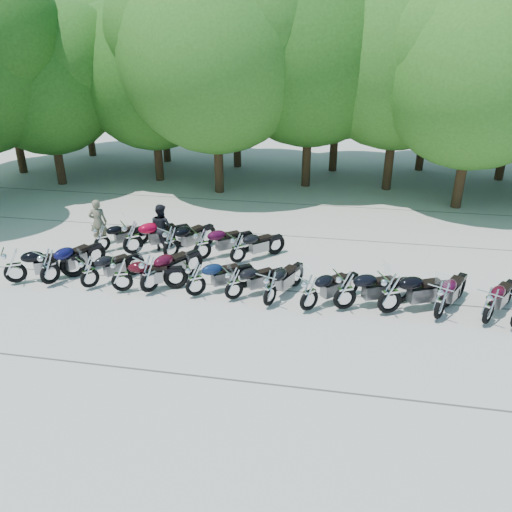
% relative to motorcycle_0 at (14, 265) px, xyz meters
% --- Properties ---
extents(ground, '(90.00, 90.00, 0.00)m').
position_rel_motorcycle_0_xyz_m(ground, '(7.45, -0.45, -0.67)').
color(ground, '#A9A298').
rests_on(ground, ground).
extents(tree_0, '(7.50, 7.50, 9.21)m').
position_rel_motorcycle_0_xyz_m(tree_0, '(-7.97, 12.54, 4.78)').
color(tree_0, '#3A2614').
rests_on(tree_0, ground).
extents(tree_1, '(6.97, 6.97, 8.55)m').
position_rel_motorcycle_0_xyz_m(tree_1, '(-4.60, 10.79, 4.39)').
color(tree_1, '#3A2614').
rests_on(tree_1, ground).
extents(tree_2, '(7.31, 7.31, 8.97)m').
position_rel_motorcycle_0_xyz_m(tree_2, '(0.19, 12.39, 4.64)').
color(tree_2, '#3A2614').
rests_on(tree_2, ground).
extents(tree_3, '(8.70, 8.70, 10.67)m').
position_rel_motorcycle_0_xyz_m(tree_3, '(3.87, 10.79, 5.65)').
color(tree_3, '#3A2614').
rests_on(tree_3, ground).
extents(tree_4, '(9.13, 9.13, 11.20)m').
position_rel_motorcycle_0_xyz_m(tree_4, '(7.98, 12.64, 5.97)').
color(tree_4, '#3A2614').
rests_on(tree_4, ground).
extents(tree_5, '(9.04, 9.04, 11.10)m').
position_rel_motorcycle_0_xyz_m(tree_5, '(12.06, 12.76, 5.90)').
color(tree_5, '#3A2614').
rests_on(tree_5, ground).
extents(tree_6, '(8.00, 8.00, 9.82)m').
position_rel_motorcycle_0_xyz_m(tree_6, '(15.00, 10.37, 5.14)').
color(tree_6, '#3A2614').
rests_on(tree_6, ground).
extents(tree_9, '(7.59, 7.59, 9.32)m').
position_rel_motorcycle_0_xyz_m(tree_9, '(-6.09, 17.14, 4.85)').
color(tree_9, '#3A2614').
rests_on(tree_9, ground).
extents(tree_10, '(7.78, 7.78, 9.55)m').
position_rel_motorcycle_0_xyz_m(tree_10, '(-0.84, 16.52, 4.99)').
color(tree_10, '#3A2614').
rests_on(tree_10, ground).
extents(tree_11, '(7.56, 7.56, 9.28)m').
position_rel_motorcycle_0_xyz_m(tree_11, '(3.68, 15.98, 4.83)').
color(tree_11, '#3A2614').
rests_on(tree_11, ground).
extents(tree_12, '(7.88, 7.88, 9.67)m').
position_rel_motorcycle_0_xyz_m(tree_12, '(9.25, 16.02, 5.06)').
color(tree_12, '#3A2614').
rests_on(tree_12, ground).
extents(tree_13, '(8.31, 8.31, 10.20)m').
position_rel_motorcycle_0_xyz_m(tree_13, '(14.14, 17.03, 5.37)').
color(tree_13, '#3A2614').
rests_on(tree_13, ground).
extents(motorcycle_0, '(2.42, 1.75, 1.34)m').
position_rel_motorcycle_0_xyz_m(motorcycle_0, '(0.00, 0.00, 0.00)').
color(motorcycle_0, black).
rests_on(motorcycle_0, ground).
extents(motorcycle_1, '(1.67, 2.49, 1.36)m').
position_rel_motorcycle_0_xyz_m(motorcycle_1, '(1.11, 0.13, 0.01)').
color(motorcycle_1, '#0D0D39').
rests_on(motorcycle_1, ground).
extents(motorcycle_2, '(1.82, 2.08, 1.21)m').
position_rel_motorcycle_0_xyz_m(motorcycle_2, '(2.43, 0.12, -0.07)').
color(motorcycle_2, black).
rests_on(motorcycle_2, ground).
extents(motorcycle_3, '(2.33, 1.42, 1.26)m').
position_rel_motorcycle_0_xyz_m(motorcycle_3, '(3.52, 0.06, -0.04)').
color(motorcycle_3, '#38070F').
rests_on(motorcycle_3, ground).
extents(motorcycle_4, '(1.87, 2.47, 1.38)m').
position_rel_motorcycle_0_xyz_m(motorcycle_4, '(4.35, 0.16, 0.02)').
color(motorcycle_4, '#3C0817').
rests_on(motorcycle_4, ground).
extents(motorcycle_5, '(2.19, 1.86, 1.26)m').
position_rel_motorcycle_0_xyz_m(motorcycle_5, '(5.79, 0.18, -0.04)').
color(motorcycle_5, '#0D1C3C').
rests_on(motorcycle_5, ground).
extents(motorcycle_6, '(2.02, 1.81, 1.18)m').
position_rel_motorcycle_0_xyz_m(motorcycle_6, '(6.95, 0.17, -0.08)').
color(motorcycle_6, black).
rests_on(motorcycle_6, ground).
extents(motorcycle_7, '(1.48, 2.30, 1.25)m').
position_rel_motorcycle_0_xyz_m(motorcycle_7, '(8.04, 0.01, -0.04)').
color(motorcycle_7, black).
rests_on(motorcycle_7, ground).
extents(motorcycle_8, '(2.06, 2.08, 1.27)m').
position_rel_motorcycle_0_xyz_m(motorcycle_8, '(9.17, -0.09, -0.03)').
color(motorcycle_8, black).
rests_on(motorcycle_8, ground).
extents(motorcycle_9, '(2.50, 1.69, 1.37)m').
position_rel_motorcycle_0_xyz_m(motorcycle_9, '(10.15, 0.15, 0.02)').
color(motorcycle_9, black).
rests_on(motorcycle_9, ground).
extents(motorcycle_10, '(2.60, 1.75, 1.42)m').
position_rel_motorcycle_0_xyz_m(motorcycle_10, '(11.38, 0.13, 0.04)').
color(motorcycle_10, black).
rests_on(motorcycle_10, ground).
extents(motorcycle_11, '(1.69, 2.32, 1.28)m').
position_rel_motorcycle_0_xyz_m(motorcycle_11, '(12.73, 0.10, -0.03)').
color(motorcycle_11, '#38071F').
rests_on(motorcycle_11, ground).
extents(motorcycle_12, '(1.73, 2.20, 1.23)m').
position_rel_motorcycle_0_xyz_m(motorcycle_12, '(13.97, 0.06, -0.05)').
color(motorcycle_12, '#380715').
rests_on(motorcycle_12, ground).
extents(motorcycle_14, '(1.91, 1.89, 1.16)m').
position_rel_motorcycle_0_xyz_m(motorcycle_14, '(1.54, 2.79, -0.09)').
color(motorcycle_14, black).
rests_on(motorcycle_14, ground).
extents(motorcycle_15, '(2.47, 2.18, 1.43)m').
position_rel_motorcycle_0_xyz_m(motorcycle_15, '(2.74, 2.74, 0.05)').
color(motorcycle_15, maroon).
rests_on(motorcycle_15, ground).
extents(motorcycle_16, '(1.86, 2.42, 1.35)m').
position_rel_motorcycle_0_xyz_m(motorcycle_16, '(4.18, 2.65, 0.01)').
color(motorcycle_16, black).
rests_on(motorcycle_16, ground).
extents(motorcycle_17, '(2.25, 2.01, 1.31)m').
position_rel_motorcycle_0_xyz_m(motorcycle_17, '(5.27, 2.72, -0.01)').
color(motorcycle_17, '#380721').
rests_on(motorcycle_17, ground).
extents(motorcycle_18, '(2.05, 1.97, 1.23)m').
position_rel_motorcycle_0_xyz_m(motorcycle_18, '(6.53, 2.69, -0.05)').
color(motorcycle_18, black).
rests_on(motorcycle_18, ground).
extents(rider_0, '(0.73, 0.59, 1.75)m').
position_rel_motorcycle_0_xyz_m(rider_0, '(1.11, 3.50, 0.21)').
color(rider_0, '#666048').
rests_on(rider_0, ground).
extents(rider_1, '(1.03, 0.93, 1.73)m').
position_rel_motorcycle_0_xyz_m(rider_1, '(3.57, 3.43, 0.20)').
color(rider_1, black).
rests_on(rider_1, ground).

